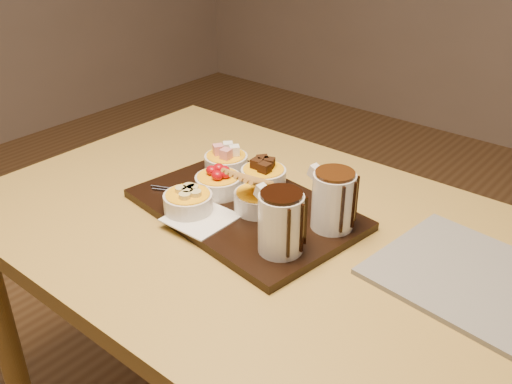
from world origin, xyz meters
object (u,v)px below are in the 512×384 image
Objects in this scene: pitcher_dark_chocolate at (281,224)px; pitcher_milk_chocolate at (333,201)px; dining_table at (261,263)px; bowl_strawberries at (218,185)px; serving_board at (245,209)px; newspaper at (480,281)px.

pitcher_dark_chocolate and pitcher_milk_chocolate have the same top height.
pitcher_dark_chocolate is at bearing -34.18° from dining_table.
dining_table is at bearing 153.49° from pitcher_dark_chocolate.
bowl_strawberries is 0.27m from pitcher_milk_chocolate.
serving_board is at bearing -158.20° from pitcher_milk_chocolate.
pitcher_dark_chocolate reaches higher than dining_table.
pitcher_dark_chocolate is at bearing -94.40° from pitcher_milk_chocolate.
dining_table is 0.21m from pitcher_dark_chocolate.
pitcher_dark_chocolate reaches higher than bowl_strawberries.
serving_board is 0.19m from pitcher_dark_chocolate.
bowl_strawberries is (-0.08, 0.01, 0.03)m from serving_board.
pitcher_milk_chocolate reaches higher than dining_table.
pitcher_dark_chocolate reaches higher than serving_board.
newspaper is (0.41, 0.09, 0.10)m from dining_table.
bowl_strawberries is at bearing 167.35° from pitcher_dark_chocolate.
serving_board is 0.20m from pitcher_milk_chocolate.
newspaper is (0.55, 0.07, -0.03)m from bowl_strawberries.
pitcher_dark_chocolate is 1.00× the size of pitcher_milk_chocolate.
serving_board is at bearing 168.05° from dining_table.
dining_table is 0.44m from newspaper.
serving_board is 0.08m from bowl_strawberries.
dining_table is 2.61× the size of serving_board.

